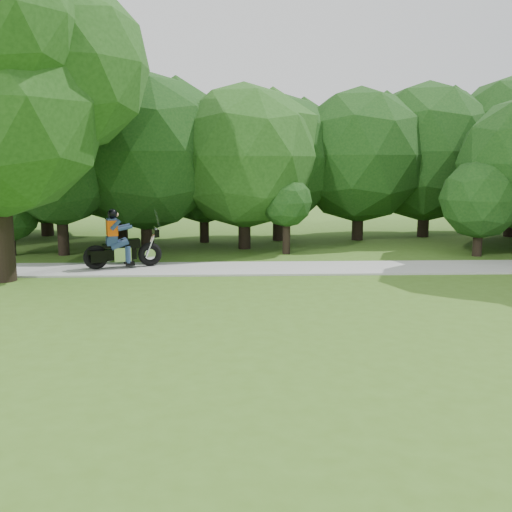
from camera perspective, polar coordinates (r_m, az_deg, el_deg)
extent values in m
plane|color=#3E611B|center=(11.36, 17.39, -8.86)|extent=(100.00, 100.00, 0.00)
cube|color=gray|center=(18.84, 9.34, -1.17)|extent=(60.00, 2.20, 0.06)
cylinder|color=black|center=(27.36, 16.40, 3.74)|extent=(0.51, 0.51, 1.80)
sphere|color=#123610|center=(27.24, 16.70, 9.91)|extent=(6.29, 6.29, 6.29)
cylinder|color=black|center=(22.68, -1.16, 2.99)|extent=(0.48, 0.48, 1.80)
sphere|color=#1E4714|center=(22.52, -1.19, 9.93)|extent=(5.65, 5.65, 5.65)
cylinder|color=black|center=(22.92, -23.28, 1.16)|extent=(0.31, 0.31, 0.91)
sphere|color=#123610|center=(22.79, -23.48, 4.13)|extent=(2.28, 2.28, 2.28)
cylinder|color=black|center=(25.56, 10.13, 3.60)|extent=(0.49, 0.49, 1.80)
sphere|color=#123610|center=(25.42, 10.32, 9.88)|extent=(5.84, 5.84, 5.84)
cylinder|color=black|center=(22.31, -18.76, 2.38)|extent=(0.40, 0.40, 1.80)
sphere|color=#123610|center=(22.16, -19.07, 8.09)|extent=(4.07, 4.07, 4.07)
cylinder|color=black|center=(28.81, 24.11, 3.57)|extent=(0.53, 0.53, 1.80)
cylinder|color=black|center=(23.07, -10.84, 2.94)|extent=(0.51, 0.51, 1.80)
sphere|color=#123610|center=(22.92, -11.07, 10.18)|extent=(6.18, 6.18, 6.18)
cylinder|color=black|center=(21.49, 3.06, 2.00)|extent=(0.30, 0.30, 1.34)
sphere|color=#123610|center=(21.36, 3.09, 5.44)|extent=(1.92, 1.92, 1.92)
cylinder|color=black|center=(25.36, -13.28, 3.44)|extent=(0.49, 0.49, 1.80)
sphere|color=#123610|center=(25.22, -13.52, 9.69)|extent=(5.72, 5.72, 5.72)
cylinder|color=black|center=(28.36, -20.20, 3.74)|extent=(0.57, 0.57, 1.80)
sphere|color=#123610|center=(28.25, -20.59, 10.35)|extent=(7.31, 7.31, 7.31)
cylinder|color=black|center=(25.04, 2.24, 3.62)|extent=(0.47, 0.47, 1.80)
sphere|color=#123610|center=(24.90, 2.28, 9.77)|extent=(5.50, 5.50, 5.50)
cylinder|color=black|center=(22.49, 21.28, 1.45)|extent=(0.35, 0.35, 1.15)
sphere|color=#123610|center=(22.34, 21.52, 5.32)|extent=(2.92, 2.92, 2.92)
cylinder|color=black|center=(24.55, -5.20, 3.11)|extent=(0.39, 0.39, 1.50)
sphere|color=#123610|center=(24.40, -5.27, 7.82)|extent=(3.90, 3.90, 3.90)
cylinder|color=black|center=(18.01, -24.26, 4.27)|extent=(0.68, 0.68, 4.20)
sphere|color=#1E4714|center=(18.34, -18.86, 17.54)|extent=(5.12, 5.12, 5.12)
torus|color=black|center=(18.81, -15.73, -0.12)|extent=(0.81, 0.46, 0.78)
torus|color=black|center=(19.03, -10.56, 0.18)|extent=(0.81, 0.46, 0.78)
cube|color=black|center=(18.86, -13.76, 0.16)|extent=(1.26, 0.65, 0.36)
cube|color=silver|center=(18.88, -13.24, 0.19)|extent=(0.63, 0.53, 0.45)
cube|color=black|center=(18.87, -12.45, 1.24)|extent=(0.66, 0.50, 0.29)
cube|color=black|center=(18.80, -14.21, 1.01)|extent=(0.66, 0.52, 0.11)
cylinder|color=silver|center=(18.98, -10.46, 1.35)|extent=(0.43, 0.19, 1.00)
cylinder|color=silver|center=(18.95, -9.94, 2.82)|extent=(0.27, 0.69, 0.04)
cube|color=black|center=(18.56, -15.50, -0.06)|extent=(0.49, 0.28, 0.38)
cube|color=black|center=(19.04, -15.64, 0.17)|extent=(0.49, 0.28, 0.38)
cube|color=navy|center=(18.78, -14.23, 1.48)|extent=(0.45, 0.51, 0.27)
cube|color=navy|center=(18.73, -14.21, 2.69)|extent=(0.42, 0.54, 0.62)
cube|color=#EF4E04|center=(18.73, -14.22, 2.76)|extent=(0.47, 0.59, 0.49)
sphere|color=black|center=(18.69, -14.17, 4.12)|extent=(0.31, 0.31, 0.31)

